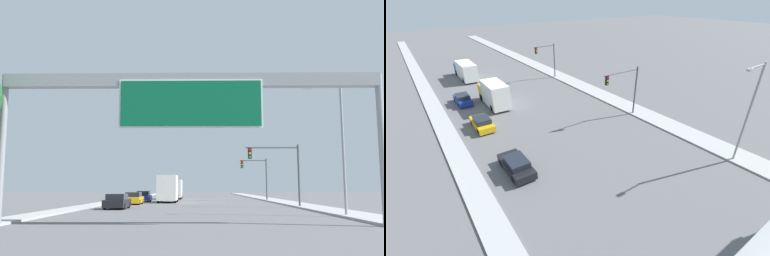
{
  "view_description": "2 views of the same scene",
  "coord_description": "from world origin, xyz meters",
  "views": [
    {
      "loc": [
        0.39,
        -4.23,
        2.01
      ],
      "look_at": [
        0.0,
        22.21,
        5.64
      ],
      "focal_mm": 40.0,
      "sensor_mm": 36.0,
      "label": 1
    },
    {
      "loc": [
        -13.02,
        17.09,
        13.85
      ],
      "look_at": [
        -0.84,
        34.57,
        2.66
      ],
      "focal_mm": 24.0,
      "sensor_mm": 36.0,
      "label": 2
    }
  ],
  "objects": [
    {
      "name": "sidewalk_right",
      "position": [
        11.25,
        60.0,
        0.07
      ],
      "size": [
        3.0,
        120.0,
        0.15
      ],
      "color": "#AAAAAA",
      "rests_on": "ground"
    },
    {
      "name": "median_strip_left",
      "position": [
        -10.75,
        60.0,
        0.07
      ],
      "size": [
        2.0,
        120.0,
        0.15
      ],
      "color": "#AAAAAA",
      "rests_on": "ground"
    },
    {
      "name": "sign_gantry",
      "position": [
        0.0,
        17.9,
        6.71
      ],
      "size": [
        20.27,
        0.73,
        7.97
      ],
      "color": "gray",
      "rests_on": "ground"
    },
    {
      "name": "car_near_center",
      "position": [
        -7.0,
        45.06,
        0.65
      ],
      "size": [
        1.8,
        4.31,
        1.37
      ],
      "color": "gold",
      "rests_on": "ground"
    },
    {
      "name": "car_far_center",
      "position": [
        -7.0,
        54.11,
        0.67
      ],
      "size": [
        1.79,
        4.21,
        1.42
      ],
      "color": "navy",
      "rests_on": "ground"
    },
    {
      "name": "car_far_right",
      "position": [
        -7.0,
        35.09,
        0.65
      ],
      "size": [
        1.86,
        4.5,
        1.36
      ],
      "color": "black",
      "rests_on": "ground"
    },
    {
      "name": "truck_box_primary",
      "position": [
        -3.5,
        66.21,
        1.58
      ],
      "size": [
        2.39,
        8.58,
        3.09
      ],
      "color": "navy",
      "rests_on": "ground"
    },
    {
      "name": "truck_box_secondary",
      "position": [
        -3.5,
        50.85,
        1.73
      ],
      "size": [
        2.37,
        7.1,
        3.43
      ],
      "color": "yellow",
      "rests_on": "ground"
    },
    {
      "name": "traffic_light_near_intersection",
      "position": [
        8.54,
        38.0,
        4.21
      ],
      "size": [
        5.28,
        0.32,
        6.14
      ],
      "color": "#4C4C4F",
      "rests_on": "ground"
    },
    {
      "name": "traffic_light_mid_block",
      "position": [
        9.02,
        58.0,
        4.06
      ],
      "size": [
        3.92,
        0.32,
        6.07
      ],
      "color": "#4C4C4F",
      "rests_on": "ground"
    },
    {
      "name": "street_lamp_right",
      "position": [
        10.03,
        25.15,
        5.38
      ],
      "size": [
        2.72,
        0.28,
        9.15
      ],
      "color": "gray",
      "rests_on": "ground"
    }
  ]
}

